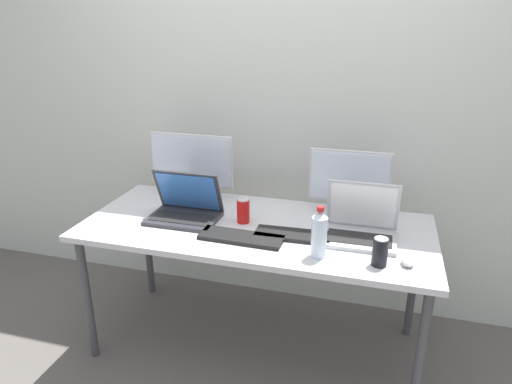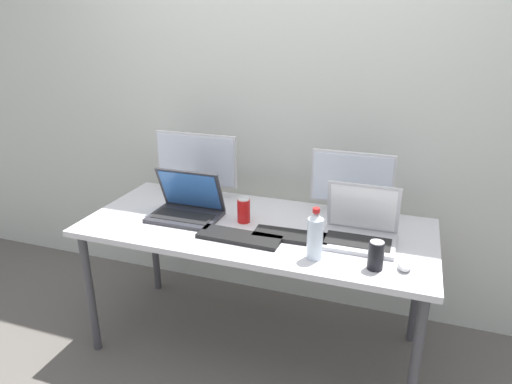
{
  "view_description": "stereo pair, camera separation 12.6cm",
  "coord_description": "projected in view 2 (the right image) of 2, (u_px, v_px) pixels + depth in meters",
  "views": [
    {
      "loc": [
        0.58,
        -2.04,
        1.72
      ],
      "look_at": [
        0.0,
        0.0,
        0.92
      ],
      "focal_mm": 32.0,
      "sensor_mm": 36.0,
      "label": 1
    },
    {
      "loc": [
        0.7,
        -2.0,
        1.72
      ],
      "look_at": [
        0.0,
        0.0,
        0.92
      ],
      "focal_mm": 32.0,
      "sensor_mm": 36.0,
      "label": 2
    }
  ],
  "objects": [
    {
      "name": "monitor_left",
      "position": [
        196.0,
        163.0,
        2.63
      ],
      "size": [
        0.49,
        0.18,
        0.38
      ],
      "color": "silver",
      "rests_on": "work_desk"
    },
    {
      "name": "keyboard_aux",
      "position": [
        239.0,
        237.0,
        2.17
      ],
      "size": [
        0.41,
        0.15,
        0.02
      ],
      "primitive_type": "cube",
      "rotation": [
        0.0,
        0.0,
        -0.03
      ],
      "color": "black",
      "rests_on": "work_desk"
    },
    {
      "name": "soda_can_by_laptop",
      "position": [
        244.0,
        211.0,
        2.34
      ],
      "size": [
        0.07,
        0.07,
        0.13
      ],
      "color": "red",
      "rests_on": "work_desk"
    },
    {
      "name": "keyboard_main",
      "position": [
        291.0,
        236.0,
        2.18
      ],
      "size": [
        0.37,
        0.14,
        0.02
      ],
      "primitive_type": "cube",
      "rotation": [
        0.0,
        0.0,
        0.04
      ],
      "color": "black",
      "rests_on": "work_desk"
    },
    {
      "name": "mouse_by_keyboard",
      "position": [
        405.0,
        265.0,
        1.91
      ],
      "size": [
        0.06,
        0.1,
        0.04
      ],
      "primitive_type": "ellipsoid",
      "rotation": [
        0.0,
        0.0,
        -0.06
      ],
      "color": "silver",
      "rests_on": "work_desk"
    },
    {
      "name": "water_bottle",
      "position": [
        315.0,
        236.0,
        1.97
      ],
      "size": [
        0.07,
        0.07,
        0.24
      ],
      "color": "silver",
      "rests_on": "work_desk"
    },
    {
      "name": "ground_plane",
      "position": [
        256.0,
        343.0,
        2.59
      ],
      "size": [
        16.0,
        16.0,
        0.0
      ],
      "primitive_type": "plane",
      "color": "#5B5651"
    },
    {
      "name": "wall_back",
      "position": [
        289.0,
        97.0,
        2.65
      ],
      "size": [
        7.0,
        0.08,
        2.6
      ],
      "primitive_type": "cube",
      "color": "silver",
      "rests_on": "ground"
    },
    {
      "name": "work_desk",
      "position": [
        256.0,
        235.0,
        2.35
      ],
      "size": [
        1.77,
        0.77,
        0.74
      ],
      "color": "#424247",
      "rests_on": "ground"
    },
    {
      "name": "laptop_silver",
      "position": [
        187.0,
        206.0,
        2.41
      ],
      "size": [
        0.36,
        0.25,
        0.25
      ],
      "color": "#2D2D33",
      "rests_on": "work_desk"
    },
    {
      "name": "monitor_center",
      "position": [
        352.0,
        184.0,
        2.37
      ],
      "size": [
        0.42,
        0.2,
        0.35
      ],
      "color": "silver",
      "rests_on": "work_desk"
    },
    {
      "name": "soda_can_near_keyboard",
      "position": [
        376.0,
        255.0,
        1.89
      ],
      "size": [
        0.07,
        0.07,
        0.13
      ],
      "color": "black",
      "rests_on": "work_desk"
    },
    {
      "name": "laptop_secondary",
      "position": [
        360.0,
        228.0,
        2.14
      ],
      "size": [
        0.34,
        0.26,
        0.27
      ],
      "color": "#B7B7BC",
      "rests_on": "work_desk"
    }
  ]
}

